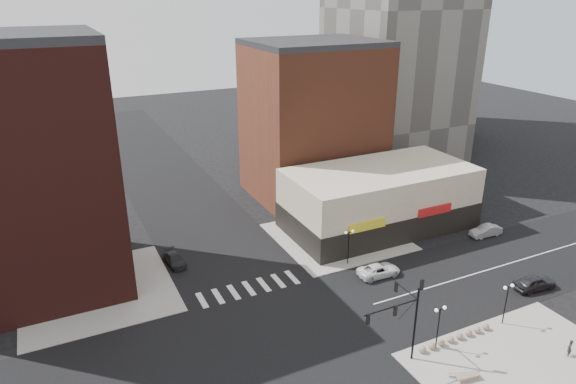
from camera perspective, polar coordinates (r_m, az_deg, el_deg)
ground at (r=48.89m, az=-0.55°, el=-15.26°), size 240.00×240.00×0.00m
road_ew at (r=48.88m, az=-0.55°, el=-15.25°), size 200.00×14.00×0.02m
road_ns at (r=48.88m, az=-0.55°, el=-15.25°), size 14.00×200.00×0.02m
sidewalk_nw at (r=57.86m, az=-20.39°, el=-10.30°), size 15.00×15.00×0.12m
sidewalk_ne at (r=65.70m, az=5.47°, el=-4.95°), size 15.00×15.00×0.12m
sidewalk_se at (r=48.81m, az=25.56°, el=-17.74°), size 18.00×14.00×0.12m
building_nw at (r=56.48m, az=-27.00°, el=1.85°), size 16.00×15.00×25.00m
building_ne_midrise at (r=76.27m, az=2.83°, el=7.68°), size 18.00×15.00×22.00m
building_ne_row at (r=68.08m, az=10.04°, el=-1.21°), size 24.20×12.20×8.00m
traffic_signal at (r=43.87m, az=12.80°, el=-12.75°), size 5.59×3.09×7.77m
street_lamp_se_a at (r=46.84m, az=16.48°, el=-13.19°), size 1.22×0.32×4.16m
street_lamp_se_b at (r=51.97m, az=23.19°, el=-10.41°), size 1.22×0.32×4.16m
street_lamp_ne at (r=58.15m, az=6.78°, el=-5.15°), size 1.22×0.32×4.16m
bollard_row at (r=49.76m, az=18.06°, el=-15.13°), size 7.99×0.64×0.64m
white_suv at (r=57.67m, az=10.05°, el=-8.55°), size 4.94×2.45×1.35m
dark_sedan_east at (r=60.25m, az=25.72°, el=-9.03°), size 4.83×2.32×1.59m
silver_sedan at (r=70.08m, az=21.12°, el=-4.05°), size 4.37×1.73×1.41m
dark_sedan_north at (r=60.45m, az=-12.53°, el=-7.31°), size 2.17×4.43×1.24m
pedestrian at (r=51.52m, az=28.80°, el=-14.95°), size 0.69×0.66×1.58m
stone_bench at (r=46.05m, az=19.32°, el=-18.84°), size 1.99×0.88×0.45m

